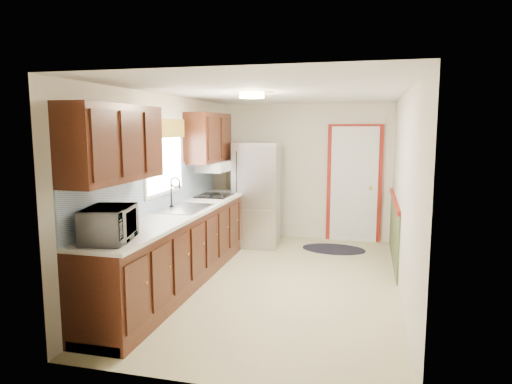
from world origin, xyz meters
The scene contains 8 objects.
room_shell centered at (0.00, 0.00, 1.20)m, with size 3.20×5.20×2.52m.
kitchen_run centered at (-1.24, -0.29, 0.81)m, with size 0.63×4.00×2.20m.
back_wall_trim centered at (0.99, 2.21, 0.89)m, with size 1.12×2.30×2.08m.
ceiling_fixture centered at (-0.30, -0.20, 2.36)m, with size 0.30×0.30×0.06m, color #FFD88C.
microwave centered at (-1.20, -1.95, 1.13)m, with size 0.57×0.32×0.39m, color white.
refrigerator centered at (-0.72, 1.75, 0.87)m, with size 0.78×0.76×1.74m.
rug centered at (0.57, 1.77, 0.01)m, with size 1.03×0.66×0.01m, color black.
cooktop centered at (-1.19, 0.95, 0.95)m, with size 0.48×0.57×0.02m, color black.
Camera 1 is at (1.09, -5.59, 1.97)m, focal length 32.00 mm.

